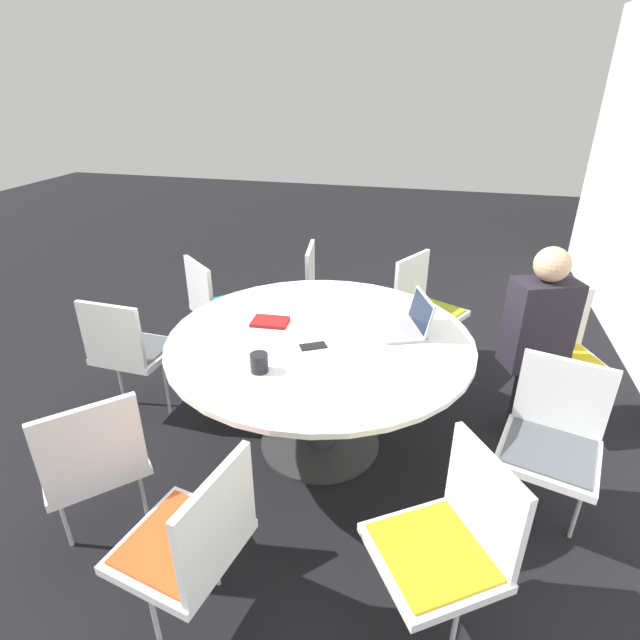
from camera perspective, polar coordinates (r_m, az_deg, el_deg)
ground_plane at (r=3.21m, az=0.00°, el=-13.80°), size 16.00×16.00×0.00m
conference_table at (r=2.86m, az=0.00°, el=-4.49°), size 1.70×1.70×0.75m
chair_0 at (r=3.49m, az=25.98°, el=-2.97°), size 0.55×0.56×0.86m
chair_1 at (r=3.84m, az=11.82°, el=1.90°), size 0.59×0.58×0.86m
chair_2 at (r=4.02m, az=0.70°, el=3.57°), size 0.50×0.48×0.86m
chair_3 at (r=3.85m, az=-11.66°, el=1.95°), size 0.61×0.61×0.86m
chair_4 at (r=3.39m, az=-21.02°, el=-2.84°), size 0.44×0.46×0.86m
chair_5 at (r=2.54m, az=-24.52°, el=-14.07°), size 0.61×0.61×0.86m
chair_6 at (r=2.07m, az=-14.35°, el=-23.03°), size 0.51×0.50×0.86m
chair_7 at (r=2.08m, az=14.64°, el=-22.90°), size 0.60×0.59×0.86m
chair_8 at (r=2.69m, az=25.11°, el=-11.76°), size 0.52×0.54×0.86m
person_0 at (r=3.22m, az=23.81°, el=-1.02°), size 0.35×0.42×1.21m
laptop at (r=2.86m, az=10.08°, el=-0.27°), size 0.39×0.36×0.21m
spiral_notebook at (r=2.94m, az=-5.73°, el=-0.20°), size 0.16×0.22×0.02m
coffee_cup at (r=2.46m, az=-6.97°, el=-4.87°), size 0.09×0.09×0.10m
cell_phone at (r=2.68m, az=-0.79°, el=-3.00°), size 0.13×0.16×0.01m
handbag at (r=4.24m, az=-5.50°, el=-0.88°), size 0.36×0.16×0.28m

